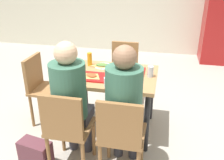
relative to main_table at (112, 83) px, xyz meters
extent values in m
cube|color=#9E998E|center=(0.00, 0.00, -0.63)|extent=(10.00, 10.00, 0.02)
cube|color=#9E7247|center=(0.00, 0.00, 0.09)|extent=(1.00, 0.77, 0.04)
cylinder|color=black|center=(-0.44, -0.33, -0.27)|extent=(0.06, 0.06, 0.68)
cylinder|color=black|center=(0.44, -0.33, -0.27)|extent=(0.06, 0.06, 0.68)
cylinder|color=black|center=(-0.44, 0.33, -0.27)|extent=(0.06, 0.06, 0.68)
cylinder|color=black|center=(0.44, 0.33, -0.27)|extent=(0.06, 0.06, 0.68)
cube|color=olive|center=(-0.25, -0.69, -0.17)|extent=(0.40, 0.40, 0.03)
cube|color=olive|center=(-0.25, -0.87, 0.04)|extent=(0.38, 0.04, 0.40)
cylinder|color=olive|center=(-0.42, -0.52, -0.40)|extent=(0.04, 0.04, 0.43)
cylinder|color=olive|center=(-0.08, -0.52, -0.40)|extent=(0.04, 0.04, 0.43)
cylinder|color=olive|center=(-0.42, -0.86, -0.40)|extent=(0.04, 0.04, 0.43)
cube|color=olive|center=(0.25, -0.69, -0.17)|extent=(0.40, 0.40, 0.03)
cube|color=olive|center=(0.25, -0.87, 0.04)|extent=(0.38, 0.04, 0.40)
cylinder|color=olive|center=(0.08, -0.52, -0.40)|extent=(0.04, 0.04, 0.43)
cylinder|color=olive|center=(0.42, -0.52, -0.40)|extent=(0.04, 0.04, 0.43)
cube|color=olive|center=(0.00, 0.69, -0.17)|extent=(0.40, 0.40, 0.03)
cube|color=olive|center=(0.00, 0.87, 0.04)|extent=(0.38, 0.04, 0.40)
cylinder|color=olive|center=(0.17, 0.52, -0.40)|extent=(0.04, 0.04, 0.43)
cylinder|color=olive|center=(-0.17, 0.52, -0.40)|extent=(0.04, 0.04, 0.43)
cylinder|color=olive|center=(0.17, 0.86, -0.40)|extent=(0.04, 0.04, 0.43)
cylinder|color=olive|center=(-0.17, 0.86, -0.40)|extent=(0.04, 0.04, 0.43)
cube|color=olive|center=(-0.80, 0.00, -0.17)|extent=(0.40, 0.40, 0.03)
cube|color=olive|center=(-0.98, 0.00, 0.04)|extent=(0.04, 0.38, 0.40)
cylinder|color=olive|center=(-0.63, 0.17, -0.40)|extent=(0.04, 0.04, 0.43)
cylinder|color=olive|center=(-0.63, -0.17, -0.40)|extent=(0.04, 0.04, 0.43)
cylinder|color=olive|center=(-0.97, 0.17, -0.40)|extent=(0.04, 0.04, 0.43)
cylinder|color=olive|center=(-0.97, -0.17, -0.40)|extent=(0.04, 0.04, 0.43)
cylinder|color=#383842|center=(-0.33, -0.46, -0.39)|extent=(0.10, 0.10, 0.46)
cylinder|color=#383842|center=(-0.17, -0.46, -0.39)|extent=(0.10, 0.10, 0.46)
cube|color=#383842|center=(-0.25, -0.56, -0.11)|extent=(0.32, 0.28, 0.10)
cylinder|color=#386651|center=(-0.25, -0.67, 0.20)|extent=(0.32, 0.32, 0.52)
sphere|color=#DBAD89|center=(-0.25, -0.67, 0.55)|extent=(0.20, 0.20, 0.20)
cylinder|color=#383842|center=(0.17, -0.46, -0.39)|extent=(0.10, 0.10, 0.46)
cylinder|color=#383842|center=(0.33, -0.46, -0.39)|extent=(0.10, 0.10, 0.46)
cube|color=#383842|center=(0.25, -0.56, -0.11)|extent=(0.32, 0.28, 0.10)
cylinder|color=#386651|center=(0.25, -0.67, 0.20)|extent=(0.32, 0.32, 0.52)
sphere|color=#8C664C|center=(0.25, -0.67, 0.55)|extent=(0.20, 0.20, 0.20)
cube|color=#B21414|center=(-0.17, -0.14, 0.12)|extent=(0.36, 0.26, 0.02)
cube|color=#B21414|center=(0.17, 0.12, 0.12)|extent=(0.36, 0.27, 0.02)
cylinder|color=white|center=(-0.15, 0.21, 0.11)|extent=(0.22, 0.22, 0.01)
cylinder|color=white|center=(0.15, -0.21, 0.11)|extent=(0.22, 0.22, 0.01)
pyramid|color=tan|center=(-0.20, -0.14, 0.13)|extent=(0.23, 0.21, 0.01)
ellipsoid|color=#B74723|center=(-0.20, -0.14, 0.14)|extent=(0.16, 0.15, 0.01)
pyramid|color=#DBAD60|center=(0.16, 0.09, 0.13)|extent=(0.25, 0.25, 0.01)
ellipsoid|color=#D8C67F|center=(0.16, 0.09, 0.14)|extent=(0.17, 0.18, 0.01)
pyramid|color=tan|center=(-0.16, 0.21, 0.12)|extent=(0.25, 0.17, 0.01)
ellipsoid|color=#4C7233|center=(-0.16, 0.21, 0.13)|extent=(0.17, 0.12, 0.01)
cylinder|color=white|center=(-0.02, 0.33, 0.16)|extent=(0.07, 0.07, 0.10)
cylinder|color=white|center=(0.02, -0.33, 0.16)|extent=(0.07, 0.07, 0.10)
cylinder|color=white|center=(-0.40, 0.06, 0.16)|extent=(0.07, 0.07, 0.10)
cylinder|color=white|center=(0.10, 0.25, 0.16)|extent=(0.07, 0.07, 0.10)
cylinder|color=#B7BCC6|center=(0.42, 0.02, 0.17)|extent=(0.07, 0.07, 0.12)
cylinder|color=orange|center=(-0.32, 0.21, 0.19)|extent=(0.06, 0.06, 0.16)
sphere|color=silver|center=(-0.42, -0.02, 0.16)|extent=(0.10, 0.10, 0.10)
cube|color=#592D38|center=(-0.60, -0.79, -0.48)|extent=(0.34, 0.22, 0.28)
cube|color=maroon|center=(1.62, 2.85, 0.33)|extent=(0.70, 0.60, 1.90)
camera|label=1|loc=(0.56, -2.53, 1.21)|focal=40.23mm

